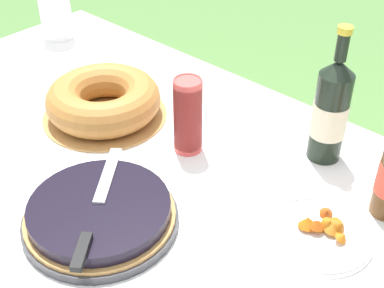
{
  "coord_description": "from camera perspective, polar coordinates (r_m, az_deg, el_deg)",
  "views": [
    {
      "loc": [
        0.79,
        -0.6,
        1.54
      ],
      "look_at": [
        0.09,
        0.17,
        0.78
      ],
      "focal_mm": 50.0,
      "sensor_mm": 36.0,
      "label": 1
    }
  ],
  "objects": [
    {
      "name": "paper_towel_roll",
      "position": [
        1.98,
        -14.43,
        13.89
      ],
      "size": [
        0.11,
        0.11,
        0.22
      ],
      "color": "white",
      "rests_on": "tablecloth"
    },
    {
      "name": "juice_bottle_red",
      "position": [
        1.32,
        14.57,
        3.41
      ],
      "size": [
        0.09,
        0.09,
        0.35
      ],
      "color": "black",
      "rests_on": "tablecloth"
    },
    {
      "name": "tablecloth",
      "position": [
        1.29,
        -7.89,
        -4.42
      ],
      "size": [
        1.81,
        1.2,
        0.1
      ],
      "color": "white",
      "rests_on": "garden_table"
    },
    {
      "name": "berry_tart",
      "position": [
        1.16,
        -9.78,
        -7.42
      ],
      "size": [
        0.34,
        0.34,
        0.06
      ],
      "color": "#38383D",
      "rests_on": "tablecloth"
    },
    {
      "name": "bundt_cake",
      "position": [
        1.49,
        -9.41,
        4.63
      ],
      "size": [
        0.35,
        0.35,
        0.11
      ],
      "color": "#B78447",
      "rests_on": "tablecloth"
    },
    {
      "name": "garden_table",
      "position": [
        1.32,
        -7.73,
        -5.92
      ],
      "size": [
        1.8,
        1.19,
        0.72
      ],
      "color": "brown",
      "rests_on": "ground_plane"
    },
    {
      "name": "snack_plate_right",
      "position": [
        1.16,
        13.44,
        -9.13
      ],
      "size": [
        0.23,
        0.23,
        0.06
      ],
      "color": "white",
      "rests_on": "tablecloth"
    },
    {
      "name": "serving_knife",
      "position": [
        1.12,
        -10.29,
        -7.13
      ],
      "size": [
        0.25,
        0.31,
        0.01
      ],
      "rotation": [
        0.0,
        0.0,
        2.23
      ],
      "color": "silver",
      "rests_on": "berry_tart"
    },
    {
      "name": "cup_stack",
      "position": [
        1.32,
        -0.44,
        3.02
      ],
      "size": [
        0.07,
        0.07,
        0.2
      ],
      "color": "#E04C47",
      "rests_on": "tablecloth"
    }
  ]
}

